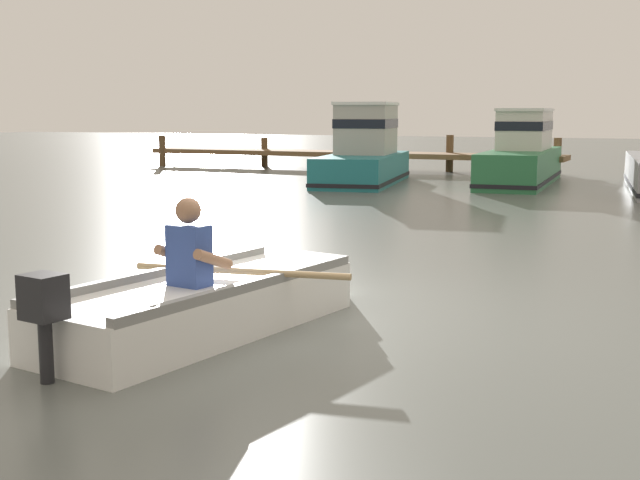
{
  "coord_description": "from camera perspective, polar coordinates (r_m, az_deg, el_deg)",
  "views": [
    {
      "loc": [
        3.45,
        -7.04,
        1.88
      ],
      "look_at": [
        -0.21,
        1.0,
        0.55
      ],
      "focal_mm": 47.26,
      "sensor_mm": 36.0,
      "label": 1
    }
  ],
  "objects": [
    {
      "name": "ground_plane",
      "position": [
        8.06,
        -1.61,
        -4.93
      ],
      "size": [
        120.0,
        120.0,
        0.0
      ],
      "primitive_type": "plane",
      "color": "slate"
    },
    {
      "name": "wooden_dock",
      "position": [
        28.22,
        1.73,
        5.86
      ],
      "size": [
        14.41,
        1.64,
        1.19
      ],
      "color": "brown",
      "rests_on": "ground"
    },
    {
      "name": "rowboat_with_person",
      "position": [
        7.41,
        -7.61,
        -4.22
      ],
      "size": [
        1.98,
        3.72,
        1.19
      ],
      "color": "white",
      "rests_on": "ground"
    },
    {
      "name": "moored_boat_teal",
      "position": [
        22.93,
        3.01,
        5.85
      ],
      "size": [
        2.69,
        5.33,
        2.18
      ],
      "color": "#1E727A",
      "rests_on": "ground"
    },
    {
      "name": "moored_boat_green",
      "position": [
        23.39,
        13.52,
        5.56
      ],
      "size": [
        1.94,
        6.1,
        2.01
      ],
      "color": "#287042",
      "rests_on": "ground"
    }
  ]
}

